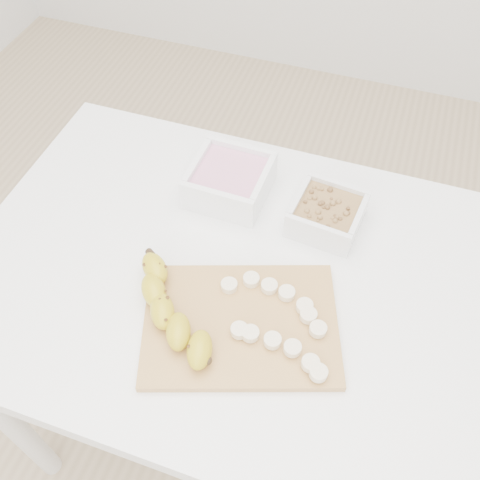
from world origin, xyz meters
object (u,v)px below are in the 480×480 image
(table, at_px, (235,300))
(bowl_granola, at_px, (327,214))
(bowl_yogurt, at_px, (230,180))
(cutting_board, at_px, (241,324))
(banana, at_px, (173,311))

(table, height_order, bowl_granola, bowl_granola)
(bowl_yogurt, relative_size, cutting_board, 0.48)
(bowl_yogurt, height_order, cutting_board, bowl_yogurt)
(cutting_board, bearing_deg, table, 114.43)
(bowl_yogurt, bearing_deg, table, -68.10)
(cutting_board, xyz_separation_m, banana, (-0.11, -0.03, 0.03))
(cutting_board, bearing_deg, bowl_yogurt, 112.80)
(banana, bearing_deg, bowl_yogurt, 56.02)
(bowl_yogurt, height_order, bowl_granola, bowl_yogurt)
(cutting_board, relative_size, banana, 1.39)
(table, xyz_separation_m, banana, (-0.06, -0.13, 0.13))
(table, distance_m, banana, 0.19)
(bowl_yogurt, distance_m, cutting_board, 0.31)
(bowl_granola, bearing_deg, table, -127.99)
(bowl_yogurt, bearing_deg, cutting_board, -67.20)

